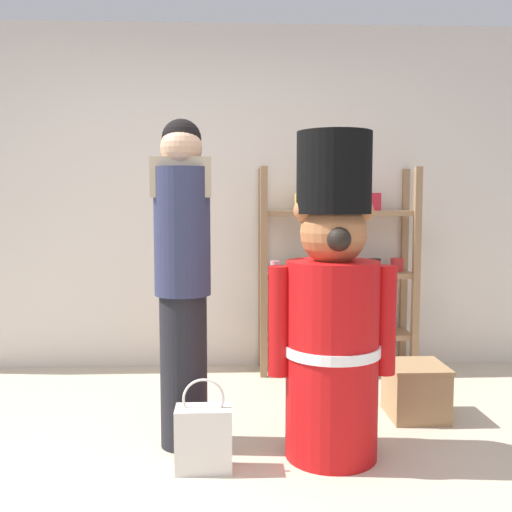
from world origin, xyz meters
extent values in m
plane|color=beige|center=(0.00, 0.00, 0.00)|extent=(6.40, 6.40, 0.00)
cube|color=silver|center=(0.00, 2.20, 1.30)|extent=(6.40, 0.12, 2.60)
cube|color=#93704C|center=(0.39, 1.83, 0.76)|extent=(0.05, 0.05, 1.53)
cube|color=#93704C|center=(1.50, 1.83, 0.76)|extent=(0.05, 0.05, 1.53)
cube|color=#93704C|center=(0.39, 2.13, 0.76)|extent=(0.05, 0.05, 1.53)
cube|color=#93704C|center=(1.50, 2.13, 0.76)|extent=(0.05, 0.05, 1.53)
cube|color=#93704C|center=(0.95, 1.98, 0.27)|extent=(1.11, 0.30, 0.04)
cube|color=#93704C|center=(0.95, 1.98, 0.73)|extent=(1.11, 0.30, 0.04)
cube|color=#93704C|center=(0.95, 1.98, 1.19)|extent=(1.11, 0.30, 0.04)
cylinder|color=pink|center=(0.48, 1.97, 0.79)|extent=(0.07, 0.07, 0.08)
cylinder|color=green|center=(0.67, 1.99, 0.80)|extent=(0.08, 0.08, 0.10)
cylinder|color=yellow|center=(0.85, 1.98, 0.80)|extent=(0.07, 0.07, 0.09)
cylinder|color=white|center=(1.04, 2.00, 0.81)|extent=(0.08, 0.08, 0.11)
cylinder|color=black|center=(1.23, 1.94, 0.80)|extent=(0.09, 0.09, 0.10)
cylinder|color=red|center=(1.41, 1.99, 0.80)|extent=(0.10, 0.10, 0.10)
cylinder|color=navy|center=(0.53, 1.98, 0.41)|extent=(0.07, 0.07, 0.22)
cylinder|color=#596B33|center=(0.81, 2.00, 0.40)|extent=(0.06, 0.06, 0.21)
cylinder|color=silver|center=(1.09, 1.98, 0.40)|extent=(0.07, 0.07, 0.20)
cylinder|color=#B27226|center=(1.36, 1.95, 0.38)|extent=(0.07, 0.07, 0.16)
cube|color=gold|center=(0.70, 1.98, 1.27)|extent=(0.13, 0.10, 0.13)
cube|color=#B21E2D|center=(1.20, 1.98, 1.28)|extent=(0.13, 0.10, 0.13)
cylinder|color=red|center=(0.65, 0.49, 0.49)|extent=(0.46, 0.46, 0.98)
cylinder|color=white|center=(0.65, 0.49, 0.54)|extent=(0.48, 0.48, 0.05)
sphere|color=#A9693F|center=(0.65, 0.49, 1.12)|extent=(0.33, 0.33, 0.33)
sphere|color=#A9693F|center=(0.51, 0.49, 1.23)|extent=(0.11, 0.11, 0.11)
sphere|color=#A9693F|center=(0.79, 0.49, 1.23)|extent=(0.11, 0.11, 0.11)
cylinder|color=black|center=(0.65, 0.49, 1.41)|extent=(0.36, 0.36, 0.39)
cylinder|color=red|center=(0.39, 0.49, 0.69)|extent=(0.11, 0.11, 0.54)
cylinder|color=red|center=(0.91, 0.49, 0.69)|extent=(0.11, 0.11, 0.54)
sphere|color=black|center=(0.65, 0.34, 1.10)|extent=(0.11, 0.11, 0.11)
cylinder|color=black|center=(-0.09, 0.65, 0.40)|extent=(0.24, 0.24, 0.79)
cylinder|color=#2D3351|center=(-0.09, 0.65, 1.12)|extent=(0.29, 0.29, 0.65)
sphere|color=tan|center=(-0.09, 0.65, 1.54)|extent=(0.21, 0.21, 0.21)
cube|color=tan|center=(-0.09, 0.60, 1.39)|extent=(0.30, 0.04, 0.20)
sphere|color=black|center=(-0.09, 0.67, 1.59)|extent=(0.20, 0.20, 0.20)
cube|color=silver|center=(0.02, 0.36, 0.15)|extent=(0.27, 0.15, 0.30)
torus|color=silver|center=(0.02, 0.36, 0.34)|extent=(0.20, 0.01, 0.20)
cube|color=#9E7A51|center=(1.24, 0.99, 0.15)|extent=(0.32, 0.34, 0.30)
cube|color=#9E7A51|center=(1.24, 0.99, 0.31)|extent=(0.34, 0.36, 0.02)
camera|label=1|loc=(0.15, -2.30, 1.26)|focal=40.64mm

